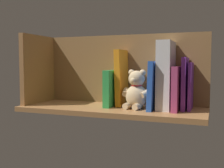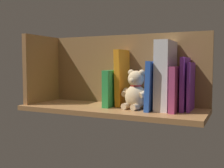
{
  "view_description": "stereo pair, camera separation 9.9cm",
  "coord_description": "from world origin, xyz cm",
  "views": [
    {
      "loc": [
        -44.0,
        116.66,
        19.64
      ],
      "look_at": [
        0.0,
        0.0,
        10.59
      ],
      "focal_mm": 43.63,
      "sensor_mm": 36.0,
      "label": 1
    },
    {
      "loc": [
        -53.07,
        112.82,
        19.64
      ],
      "look_at": [
        0.0,
        0.0,
        10.59
      ],
      "focal_mm": 43.63,
      "sensor_mm": 36.0,
      "label": 2
    }
  ],
  "objects": [
    {
      "name": "book_0",
      "position": [
        -34.5,
        -5.43,
        10.21
      ],
      "size": [
        1.32,
        13.83,
        20.41
      ],
      "primitive_type": "cube",
      "color": "purple",
      "rests_on": "ground_plane"
    },
    {
      "name": "ground_plane",
      "position": [
        0.0,
        0.0,
        -1.1
      ],
      "size": [
        84.8,
        31.5,
        2.2
      ],
      "primitive_type": "cube",
      "color": "#9E6B3D"
    },
    {
      "name": "book_5",
      "position": [
        0.93,
        -3.38,
        8.45
      ],
      "size": [
        3.07,
        17.95,
        16.91
      ],
      "primitive_type": "cube",
      "color": "green",
      "rests_on": "ground_plane"
    },
    {
      "name": "book_2",
      "position": [
        -29.13,
        -2.5,
        9.36
      ],
      "size": [
        2.5,
        19.71,
        18.72
      ],
      "primitive_type": "cube",
      "color": "#B23F72",
      "rests_on": "ground_plane"
    },
    {
      "name": "dictionary_thick_white",
      "position": [
        -24.15,
        -3.22,
        14.82
      ],
      "size": [
        5.85,
        18.06,
        29.64
      ],
      "primitive_type": "cube",
      "color": "white",
      "rests_on": "ground_plane"
    },
    {
      "name": "book_4",
      "position": [
        -2.75,
        -5.71,
        13.19
      ],
      "size": [
        3.47,
        13.27,
        26.45
      ],
      "primitive_type": "cube",
      "rotation": [
        0.0,
        0.03,
        0.0
      ],
      "color": "orange",
      "rests_on": "ground_plane"
    },
    {
      "name": "book_3",
      "position": [
        -19.34,
        -2.13,
        10.47
      ],
      "size": [
        2.82,
        20.45,
        20.99
      ],
      "primitive_type": "cube",
      "rotation": [
        0.0,
        -0.03,
        0.0
      ],
      "color": "blue",
      "rests_on": "ground_plane"
    },
    {
      "name": "shelf_side_divider",
      "position": [
        40.4,
        0.0,
        17.12
      ],
      "size": [
        2.4,
        25.5,
        34.23
      ],
      "primitive_type": "cube",
      "color": "#9E6B3D",
      "rests_on": "ground_plane"
    },
    {
      "name": "teddy_bear",
      "position": [
        -11.63,
        -0.04,
        7.64
      ],
      "size": [
        13.79,
        12.5,
        17.36
      ],
      "rotation": [
        0.0,
        0.0,
        -0.21
      ],
      "color": "#D1B284",
      "rests_on": "ground_plane"
    },
    {
      "name": "book_1",
      "position": [
        -32.11,
        -4.88,
        11.3
      ],
      "size": [
        1.84,
        14.94,
        22.61
      ],
      "primitive_type": "cube",
      "color": "purple",
      "rests_on": "ground_plane"
    },
    {
      "name": "shelf_back_panel",
      "position": [
        0.0,
        -13.5,
        17.12
      ],
      "size": [
        84.8,
        1.5,
        34.23
      ],
      "primitive_type": "cube",
      "color": "olive",
      "rests_on": "ground_plane"
    }
  ]
}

